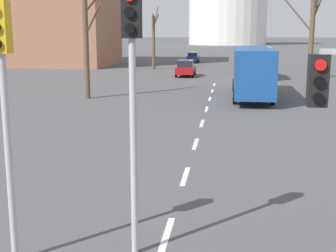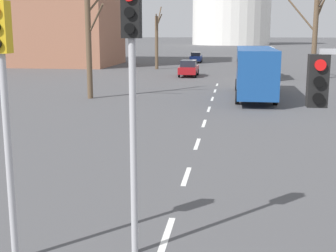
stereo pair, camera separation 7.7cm
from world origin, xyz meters
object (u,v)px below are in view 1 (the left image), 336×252
Objects in this scene: traffic_signal_centre_tall at (132,71)px; sedan_near_right at (186,68)px; sedan_near_left at (242,58)px; sedan_mid_centre at (193,57)px; city_bus at (252,69)px; traffic_signal_near_left at (3,82)px; delivery_truck at (257,61)px.

traffic_signal_centre_tall is 1.22× the size of sedan_near_right.
sedan_near_left is 0.92× the size of sedan_near_right.
traffic_signal_centre_tall reaches higher than sedan_near_left.
sedan_near_left is at bearing -0.89° from sedan_mid_centre.
traffic_signal_centre_tall is 1.33× the size of sedan_near_left.
city_bus is at bearing -90.32° from sedan_near_left.
sedan_near_right is (-0.36, 40.66, -2.80)m from traffic_signal_near_left.
sedan_mid_centre is (-1.39, 63.09, -2.85)m from traffic_signal_near_left.
sedan_near_right reaches higher than sedan_near_left.
traffic_signal_near_left is at bearing -103.00° from city_bus.
traffic_signal_near_left is 63.33m from sedan_near_left.
sedan_mid_centre is at bearing 92.64° from sedan_near_right.
traffic_signal_centre_tall is 62.63m from sedan_mid_centre.
delivery_truck is (7.25, -1.04, 0.84)m from sedan_near_right.
delivery_truck is at bearing 80.14° from traffic_signal_near_left.
sedan_near_right is 0.63× the size of delivery_truck.
city_bus is 1.50× the size of delivery_truck.
city_bus is at bearing -79.26° from sedan_mid_centre.
sedan_near_left is (6.01, 62.98, -2.85)m from traffic_signal_near_left.
delivery_truck is (8.28, -23.48, 0.89)m from sedan_mid_centre.
sedan_mid_centre is 38.66m from city_bus.
sedan_mid_centre is 0.60× the size of delivery_truck.
sedan_near_right is at bearing 90.51° from traffic_signal_near_left.
traffic_signal_near_left is 40.26m from delivery_truck.
delivery_truck is at bearing -70.57° from sedan_mid_centre.
sedan_mid_centre is at bearing 91.27° from traffic_signal_near_left.
traffic_signal_centre_tall is at bearing -93.36° from sedan_near_left.
sedan_near_left is 7.41m from sedan_mid_centre.
traffic_signal_centre_tall reaches higher than delivery_truck.
traffic_signal_centre_tall is at bearing -86.56° from sedan_mid_centre.
traffic_signal_centre_tall reaches higher than sedan_mid_centre.
sedan_near_left is 37.87m from city_bus.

